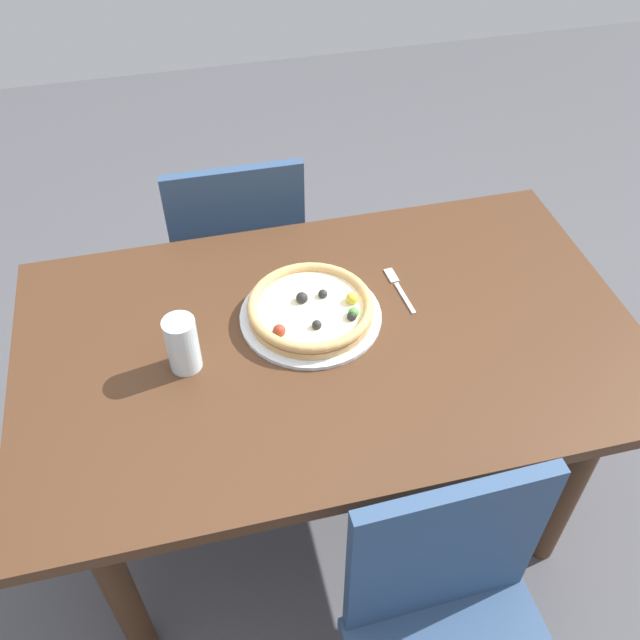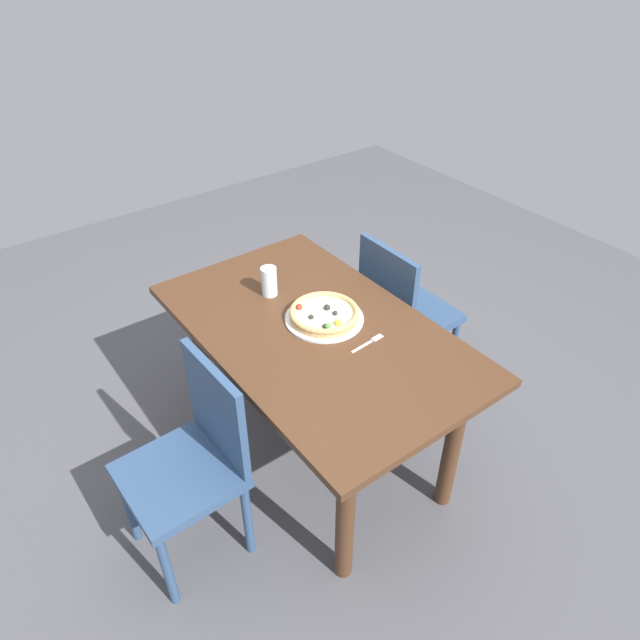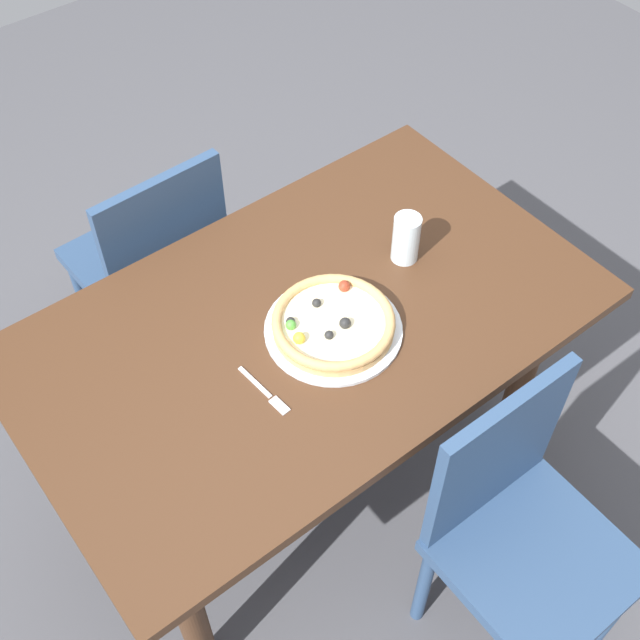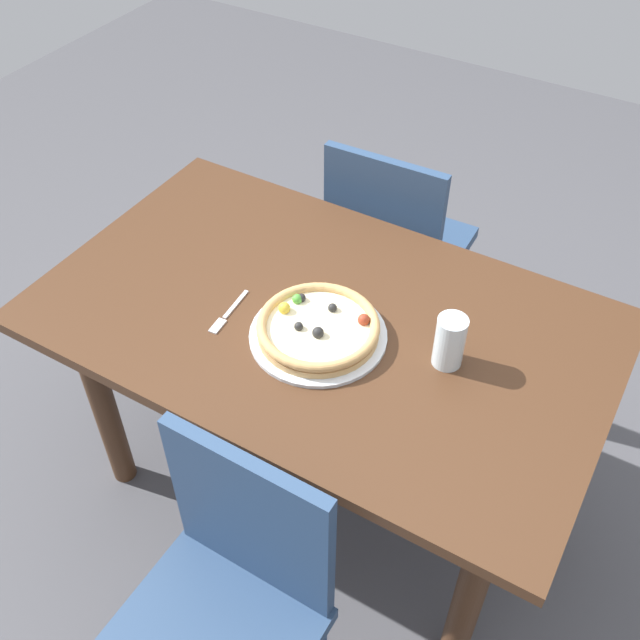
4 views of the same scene
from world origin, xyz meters
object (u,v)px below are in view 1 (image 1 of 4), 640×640
at_px(dining_table, 329,368).
at_px(plate, 311,316).
at_px(pizza, 311,308).
at_px(drinking_glass, 182,344).
at_px(chair_far, 238,257).
at_px(fork, 398,287).

relative_size(dining_table, plate, 4.26).
height_order(dining_table, pizza, pizza).
height_order(pizza, drinking_glass, drinking_glass).
xyz_separation_m(chair_far, pizza, (0.11, -0.57, 0.29)).
bearing_deg(plate, drinking_glass, -164.87).
height_order(fork, drinking_glass, drinking_glass).
bearing_deg(dining_table, drinking_glass, -177.58).
bearing_deg(fork, drinking_glass, 99.58).
relative_size(pizza, fork, 1.75).
bearing_deg(chair_far, plate, -78.87).
height_order(chair_far, fork, chair_far).
xyz_separation_m(chair_far, fork, (0.33, -0.52, 0.26)).
bearing_deg(pizza, plate, 129.68).
height_order(pizza, fork, pizza).
distance_m(dining_table, pizza, 0.16).
xyz_separation_m(pizza, fork, (0.23, 0.05, -0.03)).
distance_m(dining_table, drinking_glass, 0.37).
height_order(plate, fork, plate).
xyz_separation_m(plate, fork, (0.23, 0.05, -0.00)).
height_order(dining_table, chair_far, chair_far).
bearing_deg(drinking_glass, chair_far, 73.71).
bearing_deg(dining_table, fork, 30.30).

